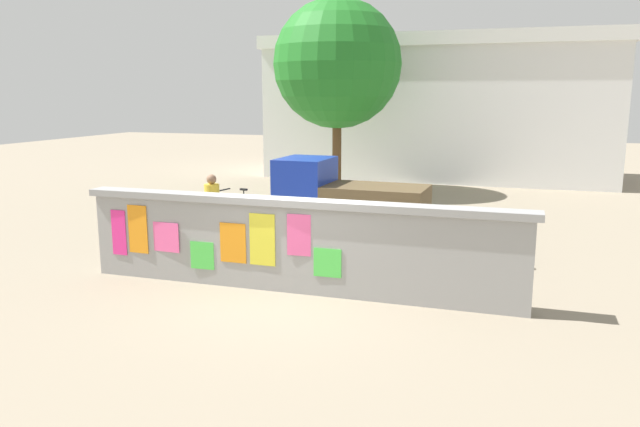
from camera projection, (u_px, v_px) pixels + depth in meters
ground at (388, 210)px, 18.19m from camera, size 60.00×60.00×0.00m
poster_wall at (294, 244)px, 10.56m from camera, size 8.03×0.42×1.63m
auto_rickshaw_truck at (344, 199)px, 14.81m from camera, size 3.65×1.63×1.85m
motorcycle at (475, 244)px, 12.18m from camera, size 1.90×0.56×0.87m
bicycle_near at (240, 210)px, 16.21m from camera, size 1.68×0.51×0.95m
person_walking at (212, 202)px, 13.81m from camera, size 0.43×0.43×1.62m
tree_roadside at (337, 64)px, 20.82m from camera, size 4.39×4.39×6.59m
building_background at (438, 107)px, 25.20m from camera, size 13.84×5.32×5.65m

